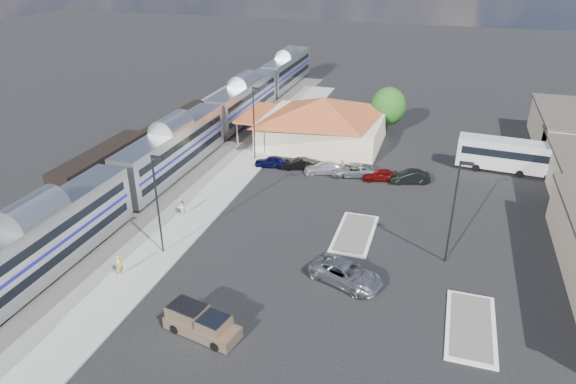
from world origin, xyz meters
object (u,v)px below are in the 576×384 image
(station_depot, at_px, (323,121))
(suv, at_px, (346,274))
(coach_bus, at_px, (511,155))
(pickup_truck, at_px, (202,323))

(station_depot, bearing_deg, suv, -72.53)
(station_depot, distance_m, coach_bus, 22.99)
(suv, xyz_separation_m, coach_bus, (13.54, 26.78, 1.34))
(pickup_truck, distance_m, suv, 11.81)
(station_depot, height_order, coach_bus, station_depot)
(station_depot, xyz_separation_m, suv, (9.27, -29.46, -2.31))
(coach_bus, bearing_deg, pickup_truck, 152.86)
(suv, bearing_deg, station_depot, 39.34)
(suv, relative_size, coach_bus, 0.50)
(suv, bearing_deg, pickup_truck, 158.91)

